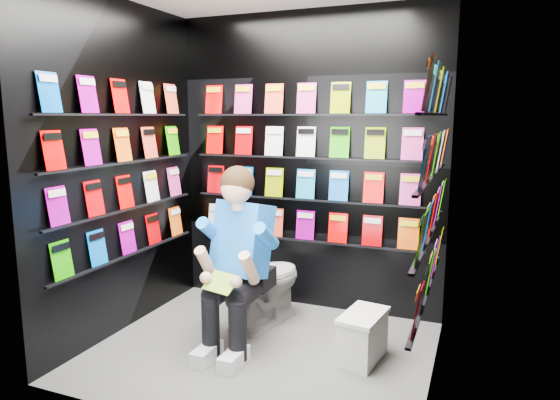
% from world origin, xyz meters
% --- Properties ---
extents(floor, '(2.40, 2.40, 0.00)m').
position_xyz_m(floor, '(0.00, 0.00, 0.00)').
color(floor, '#5F5F5C').
rests_on(floor, ground).
extents(wall_back, '(2.40, 0.04, 2.60)m').
position_xyz_m(wall_back, '(0.00, 1.00, 1.30)').
color(wall_back, black).
rests_on(wall_back, floor).
extents(wall_front, '(2.40, 0.04, 2.60)m').
position_xyz_m(wall_front, '(0.00, -1.00, 1.30)').
color(wall_front, black).
rests_on(wall_front, floor).
extents(wall_left, '(0.04, 2.00, 2.60)m').
position_xyz_m(wall_left, '(-1.20, 0.00, 1.30)').
color(wall_left, black).
rests_on(wall_left, floor).
extents(wall_right, '(0.04, 2.00, 2.60)m').
position_xyz_m(wall_right, '(1.20, 0.00, 1.30)').
color(wall_right, black).
rests_on(wall_right, floor).
extents(comics_back, '(2.10, 0.06, 1.37)m').
position_xyz_m(comics_back, '(0.00, 0.97, 1.31)').
color(comics_back, '#F74E2F').
rests_on(comics_back, wall_back).
extents(comics_left, '(0.06, 1.70, 1.37)m').
position_xyz_m(comics_left, '(-1.17, 0.00, 1.31)').
color(comics_left, '#F74E2F').
rests_on(comics_left, wall_left).
extents(comics_right, '(0.06, 1.70, 1.37)m').
position_xyz_m(comics_right, '(1.17, 0.00, 1.31)').
color(comics_right, '#F74E2F').
rests_on(comics_right, wall_right).
extents(toilet, '(0.59, 0.83, 0.73)m').
position_xyz_m(toilet, '(-0.19, 0.48, 0.37)').
color(toilet, white).
rests_on(toilet, floor).
extents(longbox, '(0.29, 0.45, 0.32)m').
position_xyz_m(longbox, '(0.72, 0.14, 0.16)').
color(longbox, white).
rests_on(longbox, floor).
extents(longbox_lid, '(0.31, 0.47, 0.03)m').
position_xyz_m(longbox_lid, '(0.72, 0.14, 0.33)').
color(longbox_lid, white).
rests_on(longbox_lid, longbox).
extents(reader, '(0.74, 0.93, 1.50)m').
position_xyz_m(reader, '(-0.19, 0.10, 0.79)').
color(reader, blue).
rests_on(reader, toilet).
extents(held_comic, '(0.27, 0.20, 0.10)m').
position_xyz_m(held_comic, '(-0.19, -0.25, 0.58)').
color(held_comic, green).
rests_on(held_comic, reader).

